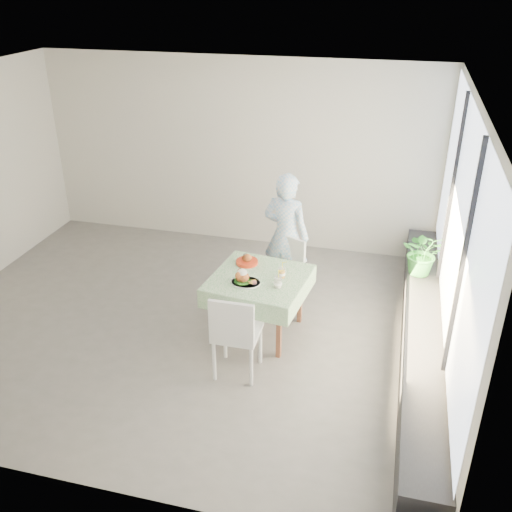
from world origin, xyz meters
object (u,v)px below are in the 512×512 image
(chair_far, at_px, (282,285))
(juice_cup_orange, at_px, (282,273))
(main_dish, at_px, (244,279))
(chair_near, at_px, (237,349))
(potted_plant, at_px, (423,253))
(cafe_table, at_px, (259,298))
(diner, at_px, (286,236))

(chair_far, distance_m, juice_cup_orange, 0.83)
(juice_cup_orange, bearing_deg, chair_far, 100.71)
(main_dish, bearing_deg, chair_far, 73.45)
(chair_near, xyz_separation_m, potted_plant, (1.84, 1.80, 0.48))
(cafe_table, bearing_deg, potted_plant, 29.12)
(cafe_table, height_order, chair_far, chair_far)
(cafe_table, xyz_separation_m, chair_far, (0.13, 0.68, -0.19))
(chair_far, relative_size, juice_cup_orange, 3.67)
(diner, relative_size, main_dish, 4.98)
(chair_near, relative_size, main_dish, 2.93)
(potted_plant, bearing_deg, chair_far, -169.18)
(chair_far, height_order, diner, diner)
(cafe_table, xyz_separation_m, chair_near, (-0.04, -0.79, -0.16))
(juice_cup_orange, distance_m, potted_plant, 1.82)
(chair_far, relative_size, diner, 0.53)
(diner, bearing_deg, potted_plant, -166.05)
(cafe_table, relative_size, chair_far, 1.32)
(juice_cup_orange, bearing_deg, diner, 98.85)
(chair_far, distance_m, chair_near, 1.49)
(cafe_table, height_order, juice_cup_orange, juice_cup_orange)
(chair_near, height_order, main_dish, chair_near)
(diner, bearing_deg, chair_far, 107.11)
(chair_near, height_order, diner, diner)
(chair_near, height_order, juice_cup_orange, juice_cup_orange)
(chair_near, relative_size, potted_plant, 1.71)
(cafe_table, height_order, potted_plant, potted_plant)
(chair_near, distance_m, main_dish, 0.79)
(juice_cup_orange, bearing_deg, main_dish, -148.44)
(diner, relative_size, potted_plant, 2.91)
(juice_cup_orange, bearing_deg, potted_plant, 31.63)
(chair_far, height_order, potted_plant, potted_plant)
(chair_far, distance_m, diner, 0.63)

